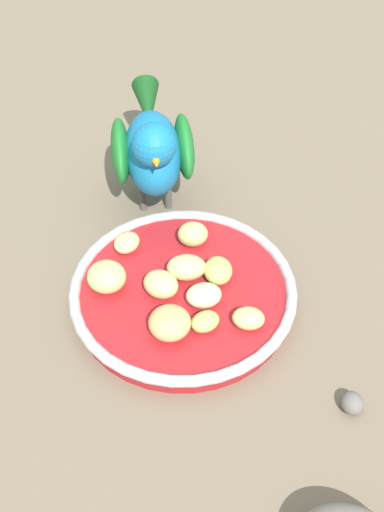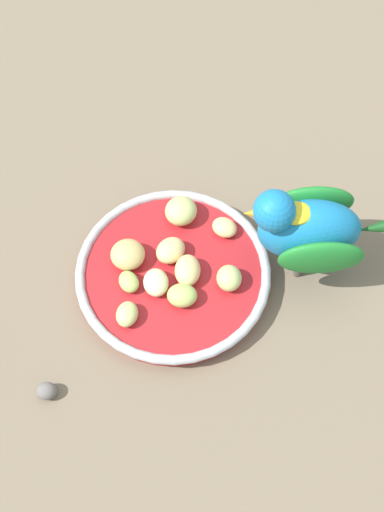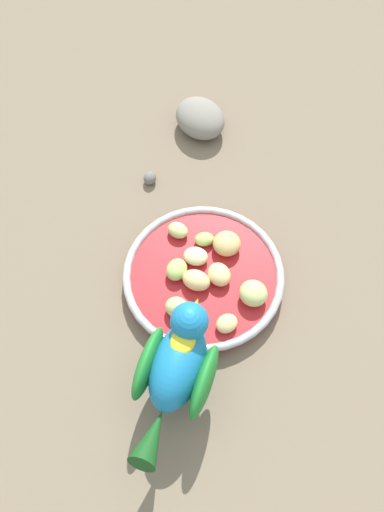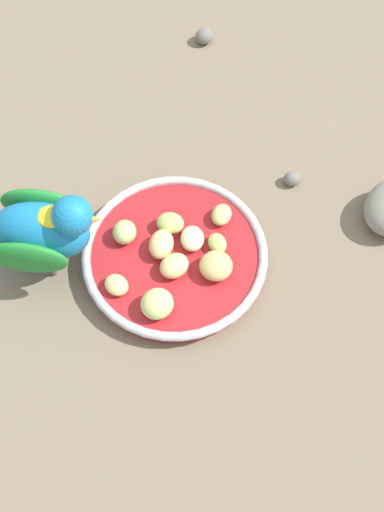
% 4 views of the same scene
% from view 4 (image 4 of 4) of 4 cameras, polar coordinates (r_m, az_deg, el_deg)
% --- Properties ---
extents(ground_plane, '(4.00, 4.00, 0.00)m').
position_cam_4_polar(ground_plane, '(0.86, -0.16, -1.39)').
color(ground_plane, '#756651').
extents(feeding_bowl, '(0.22, 0.22, 0.03)m').
position_cam_4_polar(feeding_bowl, '(0.86, -1.36, -0.02)').
color(feeding_bowl, '#AD1E23').
rests_on(feeding_bowl, ground_plane).
extents(apple_piece_0, '(0.04, 0.03, 0.02)m').
position_cam_4_polar(apple_piece_0, '(0.85, 2.05, 1.02)').
color(apple_piece_0, '#B2CC66').
rests_on(apple_piece_0, feeding_bowl).
extents(apple_piece_1, '(0.04, 0.04, 0.02)m').
position_cam_4_polar(apple_piece_1, '(0.86, -1.75, 2.65)').
color(apple_piece_1, '#B2CC66').
rests_on(apple_piece_1, feeding_bowl).
extents(apple_piece_2, '(0.04, 0.05, 0.02)m').
position_cam_4_polar(apple_piece_2, '(0.84, -2.47, 0.95)').
color(apple_piece_2, '#E5C67F').
rests_on(apple_piece_2, feeding_bowl).
extents(apple_piece_3, '(0.03, 0.04, 0.02)m').
position_cam_4_polar(apple_piece_3, '(0.87, 2.38, 3.32)').
color(apple_piece_3, '#C6D17A').
rests_on(apple_piece_3, feeding_bowl).
extents(apple_piece_4, '(0.05, 0.05, 0.03)m').
position_cam_4_polar(apple_piece_4, '(0.83, 1.94, -0.79)').
color(apple_piece_4, tan).
rests_on(apple_piece_4, feeding_bowl).
extents(apple_piece_5, '(0.04, 0.04, 0.02)m').
position_cam_4_polar(apple_piece_5, '(0.83, -1.44, -0.79)').
color(apple_piece_5, '#E5C67F').
rests_on(apple_piece_5, feeding_bowl).
extents(apple_piece_6, '(0.04, 0.04, 0.03)m').
position_cam_4_polar(apple_piece_6, '(0.81, -2.81, -3.84)').
color(apple_piece_6, '#C6D17A').
rests_on(apple_piece_6, feeding_bowl).
extents(apple_piece_7, '(0.04, 0.04, 0.02)m').
position_cam_4_polar(apple_piece_7, '(0.85, -5.42, 1.92)').
color(apple_piece_7, '#C6D17A').
rests_on(apple_piece_7, feeding_bowl).
extents(apple_piece_8, '(0.03, 0.03, 0.02)m').
position_cam_4_polar(apple_piece_8, '(0.83, -6.06, -2.32)').
color(apple_piece_8, '#E5C67F').
rests_on(apple_piece_8, feeding_bowl).
extents(apple_piece_9, '(0.04, 0.04, 0.02)m').
position_cam_4_polar(apple_piece_9, '(0.85, 0.03, 1.40)').
color(apple_piece_9, beige).
rests_on(apple_piece_9, feeding_bowl).
extents(parrot, '(0.18, 0.14, 0.14)m').
position_cam_4_polar(parrot, '(0.82, -12.33, 2.12)').
color(parrot, '#59544C').
rests_on(parrot, ground_plane).
extents(pebble_0, '(0.03, 0.03, 0.02)m').
position_cam_4_polar(pebble_0, '(1.08, 0.98, 17.18)').
color(pebble_0, slate).
rests_on(pebble_0, ground_plane).
extents(pebble_1, '(0.03, 0.03, 0.02)m').
position_cam_4_polar(pebble_1, '(0.93, 8.02, 6.13)').
color(pebble_1, slate).
rests_on(pebble_1, ground_plane).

